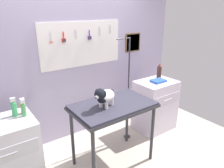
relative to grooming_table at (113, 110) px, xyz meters
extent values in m
cube|color=#A89EBE|center=(0.02, 1.02, 0.32)|extent=(4.00, 0.06, 2.30)
cube|color=white|center=(0.11, 0.98, 0.73)|extent=(1.41, 0.02, 0.70)
cylinder|color=gray|center=(-0.40, 0.97, 0.95)|extent=(0.01, 0.02, 0.01)
cube|color=silver|center=(-0.41, 0.96, 0.88)|extent=(0.01, 0.00, 0.11)
cube|color=silver|center=(-0.40, 0.96, 0.88)|extent=(0.01, 0.00, 0.11)
torus|color=red|center=(-0.42, 0.96, 0.81)|extent=(0.03, 0.01, 0.03)
torus|color=red|center=(-0.39, 0.96, 0.81)|extent=(0.03, 0.01, 0.03)
cylinder|color=gray|center=(-0.21, 0.97, 0.95)|extent=(0.01, 0.02, 0.01)
cylinder|color=red|center=(-0.21, 0.96, 0.90)|extent=(0.02, 0.02, 0.09)
cube|color=red|center=(-0.21, 0.96, 0.82)|extent=(0.06, 0.02, 0.06)
cube|color=#333338|center=(-0.21, 0.95, 0.82)|extent=(0.05, 0.01, 0.05)
cylinder|color=gray|center=(0.00, 0.97, 0.96)|extent=(0.01, 0.02, 0.01)
cube|color=silver|center=(0.00, 0.96, 0.89)|extent=(0.03, 0.01, 0.13)
cylinder|color=gray|center=(0.23, 0.97, 0.95)|extent=(0.01, 0.02, 0.01)
cylinder|color=#623895|center=(0.23, 0.96, 0.90)|extent=(0.02, 0.02, 0.09)
cube|color=#623895|center=(0.23, 0.96, 0.83)|extent=(0.06, 0.02, 0.06)
cube|color=#333338|center=(0.23, 0.95, 0.83)|extent=(0.05, 0.01, 0.05)
cylinder|color=gray|center=(0.43, 0.97, 0.98)|extent=(0.01, 0.02, 0.01)
cube|color=silver|center=(0.43, 0.96, 0.91)|extent=(0.03, 0.01, 0.13)
cylinder|color=gray|center=(0.64, 0.97, 1.01)|extent=(0.01, 0.02, 0.01)
cube|color=silver|center=(0.64, 0.96, 0.93)|extent=(0.03, 0.01, 0.13)
cube|color=brown|center=(1.17, 0.98, 0.67)|extent=(0.34, 0.02, 0.34)
cube|color=#AE7853|center=(1.17, 0.97, 0.67)|extent=(0.31, 0.01, 0.30)
cylinder|color=#2D2D33|center=(-0.48, -0.28, -0.40)|extent=(0.04, 0.04, 0.85)
cylinder|color=#2D2D33|center=(0.48, -0.28, -0.40)|extent=(0.04, 0.04, 0.85)
cylinder|color=#2D2D33|center=(-0.48, 0.28, -0.40)|extent=(0.04, 0.04, 0.85)
cylinder|color=#2D2D33|center=(0.48, 0.28, -0.40)|extent=(0.04, 0.04, 0.85)
cube|color=#2D2D33|center=(0.00, 0.00, 0.05)|extent=(1.08, 0.68, 0.03)
cube|color=#333241|center=(0.00, 0.00, 0.08)|extent=(1.05, 0.65, 0.03)
cylinder|color=#2D2D33|center=(0.56, 0.36, -0.82)|extent=(0.11, 0.11, 0.01)
cylinder|color=#2D2D33|center=(0.56, 0.36, 0.02)|extent=(0.02, 0.02, 1.70)
cylinder|color=#2D2D33|center=(0.44, 0.36, 0.86)|extent=(0.24, 0.02, 0.02)
cylinder|color=white|center=(-0.15, -0.07, 0.14)|extent=(0.04, 0.04, 0.09)
cylinder|color=white|center=(-0.18, 0.01, 0.14)|extent=(0.04, 0.04, 0.09)
cylinder|color=white|center=(-0.03, -0.02, 0.14)|extent=(0.04, 0.04, 0.09)
cylinder|color=white|center=(-0.06, 0.06, 0.14)|extent=(0.04, 0.04, 0.09)
ellipsoid|color=white|center=(-0.11, 0.00, 0.23)|extent=(0.33, 0.28, 0.16)
ellipsoid|color=black|center=(-0.20, -0.04, 0.22)|extent=(0.14, 0.15, 0.09)
sphere|color=black|center=(-0.23, -0.06, 0.30)|extent=(0.14, 0.14, 0.14)
ellipsoid|color=white|center=(-0.29, -0.08, 0.29)|extent=(0.08, 0.07, 0.05)
sphere|color=black|center=(-0.32, -0.09, 0.29)|extent=(0.02, 0.02, 0.02)
ellipsoid|color=black|center=(-0.20, -0.11, 0.32)|extent=(0.05, 0.05, 0.08)
ellipsoid|color=black|center=(-0.25, 0.00, 0.32)|extent=(0.05, 0.05, 0.08)
sphere|color=black|center=(0.01, 0.05, 0.25)|extent=(0.06, 0.06, 0.06)
cube|color=silver|center=(-1.32, 0.41, -0.39)|extent=(0.80, 0.56, 0.87)
cube|color=silver|center=(-1.32, 0.13, -0.20)|extent=(0.70, 0.01, 0.17)
cylinder|color=#99999E|center=(-1.32, 0.12, -0.20)|extent=(0.24, 0.02, 0.02)
cube|color=silver|center=(1.16, 0.32, -0.37)|extent=(0.68, 0.52, 0.90)
cube|color=silver|center=(1.16, 0.05, -0.17)|extent=(0.60, 0.01, 0.18)
cylinder|color=#99999E|center=(1.16, 0.04, -0.17)|extent=(0.20, 0.02, 0.02)
cylinder|color=#489C5C|center=(-1.01, 0.43, 0.12)|extent=(0.05, 0.05, 0.15)
cylinder|color=#489C5C|center=(-1.01, 0.43, 0.21)|extent=(0.02, 0.02, 0.02)
cube|color=silver|center=(-1.01, 0.43, 0.24)|extent=(0.05, 0.03, 0.04)
cylinder|color=#3AA65E|center=(-1.10, 0.50, 0.13)|extent=(0.07, 0.07, 0.17)
cylinder|color=#3AA65E|center=(-1.10, 0.50, 0.22)|extent=(0.03, 0.03, 0.02)
cube|color=silver|center=(-1.10, 0.50, 0.26)|extent=(0.06, 0.04, 0.04)
cylinder|color=gold|center=(-1.00, 0.50, 0.11)|extent=(0.06, 0.06, 0.14)
cylinder|color=gold|center=(-1.00, 0.50, 0.19)|extent=(0.03, 0.03, 0.02)
cube|color=silver|center=(-1.00, 0.50, 0.23)|extent=(0.05, 0.03, 0.04)
cylinder|color=#44251D|center=(1.32, 0.42, 0.19)|extent=(0.08, 0.08, 0.22)
cone|color=#44251D|center=(1.32, 0.42, 0.31)|extent=(0.08, 0.08, 0.02)
cylinder|color=red|center=(1.32, 0.42, 0.33)|extent=(0.03, 0.03, 0.02)
cube|color=blue|center=(1.17, 0.28, 0.10)|extent=(0.24, 0.18, 0.04)
camera|label=1|loc=(-1.49, -2.04, 1.28)|focal=34.04mm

